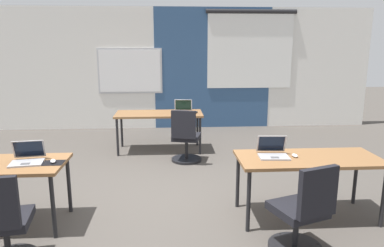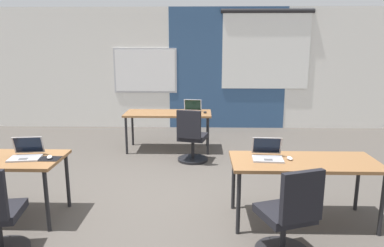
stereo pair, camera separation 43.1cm
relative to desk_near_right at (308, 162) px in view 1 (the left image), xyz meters
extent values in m
plane|color=#47423D|center=(-1.75, 0.60, -0.66)|extent=(24.00, 24.00, 0.00)
cube|color=silver|center=(-1.75, 4.80, 0.74)|extent=(10.00, 0.20, 2.80)
cube|color=#2D4C75|center=(-0.53, 4.69, 0.74)|extent=(2.72, 0.01, 2.80)
cube|color=#B7B7BC|center=(-2.45, 4.69, 0.70)|extent=(1.48, 0.02, 1.04)
cube|color=white|center=(-2.45, 4.68, 0.70)|extent=(1.40, 0.02, 0.96)
cube|color=white|center=(0.35, 4.67, 1.14)|extent=(2.00, 0.02, 1.70)
cylinder|color=black|center=(0.35, 4.67, 2.04)|extent=(2.10, 0.10, 0.10)
cylinder|color=black|center=(-2.76, -0.30, -0.32)|extent=(0.04, 0.04, 0.68)
cylinder|color=black|center=(-2.76, 0.30, -0.32)|extent=(0.04, 0.04, 0.68)
cube|color=brown|center=(0.00, 0.00, 0.04)|extent=(1.60, 0.70, 0.04)
cylinder|color=black|center=(-0.74, -0.30, -0.32)|extent=(0.04, 0.04, 0.68)
cylinder|color=black|center=(0.74, -0.30, -0.32)|extent=(0.04, 0.04, 0.68)
cylinder|color=black|center=(-0.74, 0.30, -0.32)|extent=(0.04, 0.04, 0.68)
cylinder|color=black|center=(0.74, 0.30, -0.32)|extent=(0.04, 0.04, 0.68)
cube|color=brown|center=(-1.75, 2.80, 0.04)|extent=(1.60, 0.70, 0.04)
cylinder|color=black|center=(-2.49, 2.50, -0.32)|extent=(0.04, 0.04, 0.68)
cylinder|color=black|center=(-1.01, 2.50, -0.32)|extent=(0.04, 0.04, 0.68)
cylinder|color=black|center=(-2.49, 3.10, -0.32)|extent=(0.04, 0.04, 0.68)
cylinder|color=black|center=(-1.01, 3.10, -0.32)|extent=(0.04, 0.04, 0.68)
cube|color=#9E9EA3|center=(-3.09, -0.04, 0.07)|extent=(0.36, 0.27, 0.02)
cube|color=#4C4C4F|center=(-3.08, -0.09, 0.08)|extent=(0.10, 0.07, 0.00)
cube|color=#9E9EA3|center=(-3.11, 0.12, 0.18)|extent=(0.34, 0.13, 0.21)
cube|color=black|center=(-3.11, 0.11, 0.18)|extent=(0.30, 0.11, 0.18)
cube|color=black|center=(-2.81, -0.02, 0.06)|extent=(0.22, 0.19, 0.00)
ellipsoid|color=silver|center=(-2.81, -0.02, 0.08)|extent=(0.08, 0.11, 0.03)
cylinder|color=black|center=(-3.05, -0.72, -0.45)|extent=(0.06, 0.06, 0.34)
cube|color=black|center=(-3.05, -0.72, -0.24)|extent=(0.50, 0.50, 0.08)
sphere|color=black|center=(-3.09, -0.49, -0.64)|extent=(0.04, 0.04, 0.04)
cube|color=#B7B7BC|center=(-1.31, 2.78, 0.07)|extent=(0.35, 0.26, 0.02)
cube|color=#4C4C4F|center=(-1.31, 2.73, 0.08)|extent=(0.10, 0.07, 0.00)
cube|color=#B7B7BC|center=(-1.29, 2.93, 0.18)|extent=(0.33, 0.10, 0.21)
cube|color=black|center=(-1.29, 2.92, 0.19)|extent=(0.30, 0.08, 0.19)
ellipsoid|color=black|center=(-1.06, 2.75, 0.08)|extent=(0.08, 0.11, 0.03)
cylinder|color=black|center=(-1.27, 2.15, -0.64)|extent=(0.52, 0.52, 0.04)
cylinder|color=black|center=(-1.27, 2.15, -0.45)|extent=(0.06, 0.06, 0.34)
cube|color=black|center=(-1.27, 2.15, -0.24)|extent=(0.53, 0.53, 0.08)
cube|color=black|center=(-1.33, 1.91, 0.03)|extent=(0.40, 0.15, 0.46)
sphere|color=black|center=(-1.22, 2.38, -0.64)|extent=(0.04, 0.04, 0.04)
sphere|color=black|center=(-1.07, 2.03, -0.64)|extent=(0.04, 0.04, 0.04)
sphere|color=black|center=(-1.51, 2.13, -0.64)|extent=(0.04, 0.04, 0.04)
cube|color=#9E9EA3|center=(-0.40, 0.01, 0.07)|extent=(0.34, 0.25, 0.02)
cube|color=#4C4C4F|center=(-0.40, -0.04, 0.08)|extent=(0.09, 0.07, 0.00)
cube|color=#9E9EA3|center=(-0.39, 0.16, 0.18)|extent=(0.34, 0.11, 0.21)
cube|color=black|center=(-0.39, 0.16, 0.18)|extent=(0.30, 0.09, 0.18)
ellipsoid|color=silver|center=(-0.15, 0.02, 0.08)|extent=(0.07, 0.10, 0.03)
cylinder|color=black|center=(-0.35, -0.67, -0.64)|extent=(0.52, 0.52, 0.04)
cylinder|color=black|center=(-0.35, -0.67, -0.45)|extent=(0.06, 0.06, 0.34)
cube|color=black|center=(-0.35, -0.67, -0.24)|extent=(0.56, 0.56, 0.08)
cube|color=black|center=(-0.27, -0.91, 0.03)|extent=(0.40, 0.19, 0.46)
sphere|color=black|center=(-0.43, -0.45, -0.64)|extent=(0.04, 0.04, 0.04)
sphere|color=black|center=(-0.12, -0.67, -0.64)|extent=(0.04, 0.04, 0.04)
camera|label=1|loc=(-1.57, -3.79, 1.30)|focal=33.70mm
camera|label=2|loc=(-1.13, -3.80, 1.30)|focal=33.70mm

